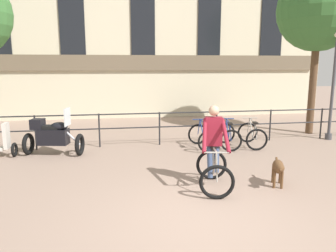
% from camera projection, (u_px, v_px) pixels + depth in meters
% --- Properties ---
extents(ground_plane, '(60.00, 60.00, 0.00)m').
position_uv_depth(ground_plane, '(202.00, 219.00, 5.44)').
color(ground_plane, gray).
extents(canal_railing, '(15.05, 0.05, 1.05)m').
position_uv_depth(canal_railing, '(160.00, 123.00, 10.35)').
color(canal_railing, '#232326').
rests_on(canal_railing, ground_plane).
extents(building_facade, '(18.00, 0.72, 9.77)m').
position_uv_depth(building_facade, '(142.00, 13.00, 15.19)').
color(building_facade, beige).
rests_on(building_facade, ground_plane).
extents(cyclist_with_bike, '(0.90, 1.28, 1.70)m').
position_uv_depth(cyclist_with_bike, '(214.00, 151.00, 6.79)').
color(cyclist_with_bike, black).
rests_on(cyclist_with_bike, ground_plane).
extents(dog, '(0.43, 0.83, 0.58)m').
position_uv_depth(dog, '(278.00, 168.00, 6.83)').
color(dog, brown).
rests_on(dog, ground_plane).
extents(parked_motorcycle, '(1.70, 0.95, 1.35)m').
position_uv_depth(parked_motorcycle, '(53.00, 136.00, 9.20)').
color(parked_motorcycle, black).
rests_on(parked_motorcycle, ground_plane).
extents(parked_bicycle_near_lamp, '(0.71, 1.14, 0.86)m').
position_uv_depth(parked_bicycle_near_lamp, '(203.00, 137.00, 9.98)').
color(parked_bicycle_near_lamp, black).
rests_on(parked_bicycle_near_lamp, ground_plane).
extents(parked_bicycle_mid_left, '(0.83, 1.20, 0.86)m').
position_uv_depth(parked_bicycle_mid_left, '(228.00, 136.00, 10.10)').
color(parked_bicycle_mid_left, black).
rests_on(parked_bicycle_mid_left, ground_plane).
extents(parked_bicycle_mid_right, '(0.81, 1.19, 0.86)m').
position_uv_depth(parked_bicycle_mid_right, '(252.00, 135.00, 10.23)').
color(parked_bicycle_mid_right, black).
rests_on(parked_bicycle_mid_right, ground_plane).
extents(street_lamp, '(0.28, 0.28, 3.66)m').
position_uv_depth(street_lamp, '(334.00, 78.00, 10.83)').
color(street_lamp, '#424247').
rests_on(street_lamp, ground_plane).
extents(tree_canalside_right, '(2.88, 2.88, 5.85)m').
position_uv_depth(tree_canalside_right, '(319.00, 10.00, 11.42)').
color(tree_canalside_right, brown).
rests_on(tree_canalside_right, ground_plane).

